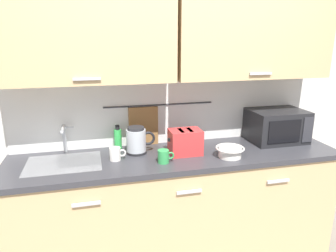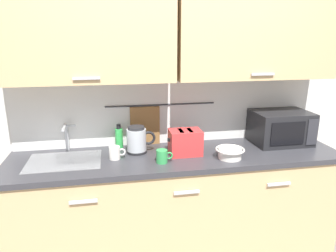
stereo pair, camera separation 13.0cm
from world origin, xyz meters
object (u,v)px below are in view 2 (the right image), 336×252
Objects in this scene: dish_soap_bottle at (119,138)px; toaster at (185,142)px; microwave at (281,127)px; electric_kettle at (137,140)px; mug_by_kettle at (162,156)px; mug_near_sink at (115,153)px; mixing_bowl at (230,152)px.

dish_soap_bottle is 0.77× the size of toaster.
microwave reaches higher than electric_kettle.
toaster is (-0.85, -0.11, -0.04)m from microwave.
electric_kettle is at bearing 163.42° from toaster.
electric_kettle is 0.37m from toaster.
microwave is 2.35× the size of dish_soap_bottle.
toaster reaches higher than mug_by_kettle.
mug_near_sink is 0.84m from mixing_bowl.
electric_kettle reaches higher than dish_soap_bottle.
microwave is 2.15× the size of mixing_bowl.
toaster is (0.49, -0.24, 0.01)m from dish_soap_bottle.
mixing_bowl is at bearing -25.06° from toaster.
mug_near_sink is 0.35m from mug_by_kettle.
mixing_bowl is (0.83, -0.14, -0.00)m from mug_near_sink.
microwave is at bearing 7.67° from toaster.
electric_kettle is at bearing 123.08° from mug_by_kettle.
toaster reaches higher than mug_near_sink.
mixing_bowl is (0.79, -0.38, -0.04)m from dish_soap_bottle.
microwave is 3.83× the size of mug_by_kettle.
mug_by_kettle is at bearing -56.92° from electric_kettle.
mug_near_sink and mug_by_kettle have the same top height.
electric_kettle is at bearing 159.39° from mixing_bowl.
mug_near_sink is (-0.04, -0.24, -0.04)m from dish_soap_bottle.
microwave is 0.61m from mixing_bowl.
electric_kettle is 1.89× the size of mug_near_sink.
mug_near_sink is 0.47× the size of toaster.
toaster is at bearing -16.58° from electric_kettle.
mug_by_kettle is at bearing -51.94° from dish_soap_bottle.
microwave is 1.38m from mug_near_sink.
dish_soap_bottle is 0.47m from mug_by_kettle.
microwave is 3.83× the size of mug_near_sink.
mug_by_kettle is (0.16, -0.24, -0.05)m from electric_kettle.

